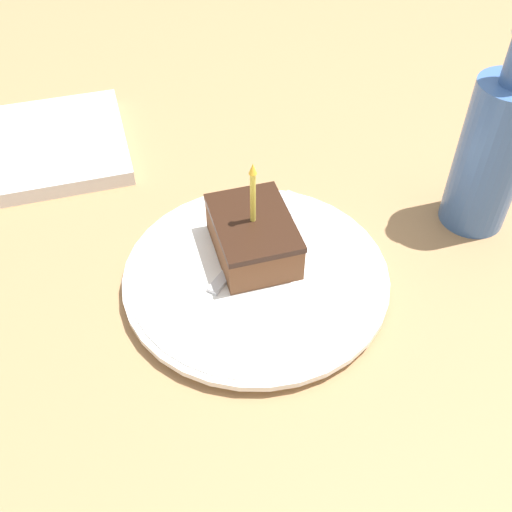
{
  "coord_description": "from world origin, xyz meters",
  "views": [
    {
      "loc": [
        0.14,
        0.44,
        0.48
      ],
      "look_at": [
        0.02,
        0.03,
        0.04
      ],
      "focal_mm": 42.0,
      "sensor_mm": 36.0,
      "label": 1
    }
  ],
  "objects_px": {
    "bottle": "(493,151)",
    "marble_board": "(5,152)",
    "fork": "(264,233)",
    "plate": "(256,277)",
    "cake_slice": "(254,237)"
  },
  "relations": [
    {
      "from": "marble_board",
      "to": "plate",
      "type": "bearing_deg",
      "value": 130.02
    },
    {
      "from": "bottle",
      "to": "marble_board",
      "type": "relative_size",
      "value": 0.76
    },
    {
      "from": "bottle",
      "to": "cake_slice",
      "type": "bearing_deg",
      "value": 0.41
    },
    {
      "from": "fork",
      "to": "bottle",
      "type": "distance_m",
      "value": 0.26
    },
    {
      "from": "plate",
      "to": "bottle",
      "type": "distance_m",
      "value": 0.29
    },
    {
      "from": "plate",
      "to": "fork",
      "type": "height_order",
      "value": "fork"
    },
    {
      "from": "bottle",
      "to": "fork",
      "type": "bearing_deg",
      "value": -5.23
    },
    {
      "from": "fork",
      "to": "bottle",
      "type": "height_order",
      "value": "bottle"
    },
    {
      "from": "bottle",
      "to": "marble_board",
      "type": "height_order",
      "value": "bottle"
    },
    {
      "from": "plate",
      "to": "marble_board",
      "type": "relative_size",
      "value": 0.89
    },
    {
      "from": "plate",
      "to": "cake_slice",
      "type": "distance_m",
      "value": 0.04
    },
    {
      "from": "fork",
      "to": "marble_board",
      "type": "distance_m",
      "value": 0.38
    },
    {
      "from": "cake_slice",
      "to": "marble_board",
      "type": "xyz_separation_m",
      "value": [
        0.26,
        -0.28,
        -0.03
      ]
    },
    {
      "from": "bottle",
      "to": "marble_board",
      "type": "distance_m",
      "value": 0.61
    },
    {
      "from": "cake_slice",
      "to": "bottle",
      "type": "xyz_separation_m",
      "value": [
        -0.27,
        -0.0,
        0.06
      ]
    }
  ]
}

